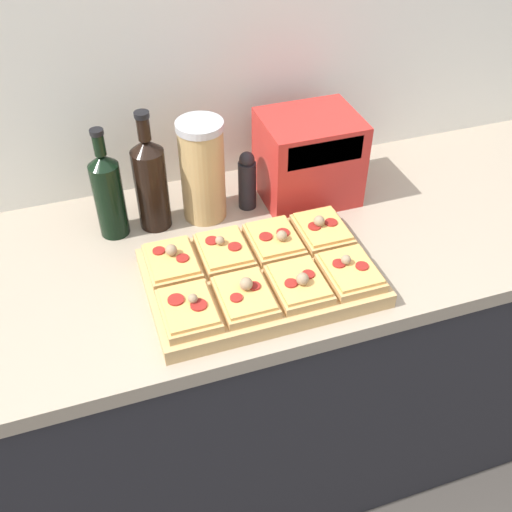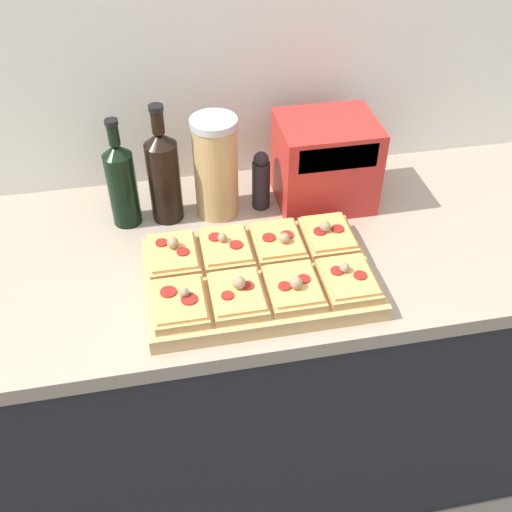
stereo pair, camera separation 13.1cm
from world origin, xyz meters
TOP-DOWN VIEW (x-y plane):
  - wall_back at (0.00, 0.67)m, footprint 6.00×0.06m
  - kitchen_counter at (0.00, 0.32)m, footprint 2.63×0.67m
  - cutting_board at (0.07, 0.18)m, footprint 0.50×0.32m
  - pizza_slice_back_left at (-0.11, 0.26)m, footprint 0.11×0.14m
  - pizza_slice_back_midleft at (0.01, 0.26)m, footprint 0.11×0.14m
  - pizza_slice_back_midright at (0.13, 0.26)m, footprint 0.11×0.14m
  - pizza_slice_back_right at (0.24, 0.26)m, footprint 0.11×0.14m
  - pizza_slice_front_left at (-0.11, 0.11)m, footprint 0.11×0.14m
  - pizza_slice_front_midleft at (0.01, 0.11)m, footprint 0.11×0.14m
  - pizza_slice_front_midright at (0.13, 0.11)m, footprint 0.11×0.14m
  - pizza_slice_front_right at (0.24, 0.11)m, footprint 0.11×0.14m
  - olive_oil_bottle at (-0.21, 0.47)m, footprint 0.07×0.07m
  - wine_bottle at (-0.11, 0.47)m, footprint 0.08×0.08m
  - grain_jar_tall at (0.02, 0.47)m, footprint 0.11×0.11m
  - pepper_mill at (0.13, 0.47)m, footprint 0.05×0.05m
  - toaster_oven at (0.29, 0.47)m, footprint 0.26×0.20m

SIDE VIEW (x-z plane):
  - kitchen_counter at x=0.00m, z-range 0.00..0.90m
  - cutting_board at x=0.07m, z-range 0.89..0.93m
  - pizza_slice_back_midleft at x=0.01m, z-range 0.92..0.97m
  - pizza_slice_front_left at x=-0.11m, z-range 0.92..0.97m
  - pizza_slice_front_right at x=0.24m, z-range 0.92..0.97m
  - pizza_slice_back_midright at x=0.13m, z-range 0.92..0.97m
  - pizza_slice_back_right at x=0.24m, z-range 0.92..0.97m
  - pizza_slice_back_left at x=-0.11m, z-range 0.92..0.97m
  - pizza_slice_front_midright at x=0.13m, z-range 0.92..0.97m
  - pizza_slice_front_midleft at x=0.01m, z-range 0.92..0.97m
  - pepper_mill at x=0.13m, z-range 0.89..1.05m
  - toaster_oven at x=0.29m, z-range 0.90..1.12m
  - olive_oil_bottle at x=-0.21m, z-range 0.87..1.15m
  - wine_bottle at x=-0.11m, z-range 0.87..1.17m
  - grain_jar_tall at x=0.02m, z-range 0.90..1.16m
  - wall_back at x=0.00m, z-range 0.00..2.50m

